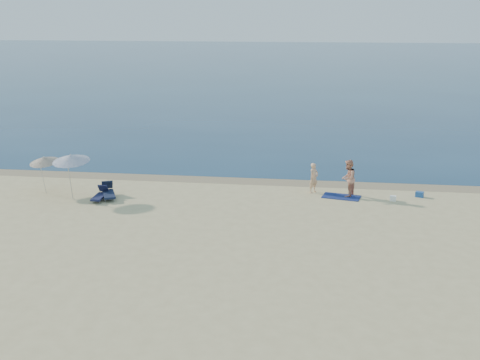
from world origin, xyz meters
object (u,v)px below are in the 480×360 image
at_px(blue_cooler, 420,194).
at_px(umbrella_near, 71,158).
at_px(person_left, 314,178).
at_px(person_right, 348,178).

xyz_separation_m(blue_cooler, umbrella_near, (-17.90, -2.59, 1.99)).
xyz_separation_m(person_left, umbrella_near, (-12.37, -2.67, 1.33)).
distance_m(person_left, blue_cooler, 5.57).
xyz_separation_m(person_right, blue_cooler, (3.75, 0.38, -0.84)).
relative_size(person_left, umbrella_near, 0.65).
bearing_deg(blue_cooler, person_right, -152.27).
bearing_deg(blue_cooler, umbrella_near, -149.84).
bearing_deg(umbrella_near, person_right, 13.46).
distance_m(person_right, umbrella_near, 14.37).
xyz_separation_m(person_right, umbrella_near, (-14.15, -2.21, 1.15)).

